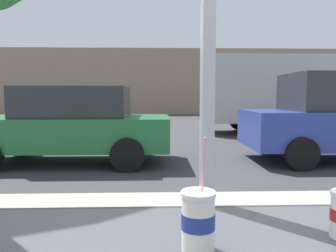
% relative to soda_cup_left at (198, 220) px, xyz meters
% --- Properties ---
extents(ground_plane, '(60.00, 60.00, 0.00)m').
position_rel_soda_cup_left_xyz_m(ground_plane, '(0.09, 8.34, -1.06)').
color(ground_plane, '#38383A').
extents(sidewalk_strip, '(16.00, 2.80, 0.12)m').
position_rel_soda_cup_left_xyz_m(sidewalk_strip, '(0.09, 1.94, -1.00)').
color(sidewalk_strip, '#9E998E').
rests_on(sidewalk_strip, ground).
extents(window_wall, '(2.94, 0.20, 2.90)m').
position_rel_soda_cup_left_xyz_m(window_wall, '(0.09, 0.42, 0.72)').
color(window_wall, '#2D2D33').
rests_on(window_wall, ground).
extents(building_facade_far, '(28.00, 1.20, 4.90)m').
position_rel_soda_cup_left_xyz_m(building_facade_far, '(0.09, 23.81, 1.39)').
color(building_facade_far, gray).
rests_on(building_facade_far, ground).
extents(soda_cup_left, '(0.10, 0.10, 0.33)m').
position_rel_soda_cup_left_xyz_m(soda_cup_left, '(0.00, 0.00, 0.00)').
color(soda_cup_left, silver).
rests_on(soda_cup_left, window_counter).
extents(parked_car_green, '(4.20, 1.91, 1.60)m').
position_rel_soda_cup_left_xyz_m(parked_car_green, '(-1.94, 5.89, -0.24)').
color(parked_car_green, '#236B38').
rests_on(parked_car_green, ground).
extents(box_truck, '(6.68, 2.44, 2.83)m').
position_rel_soda_cup_left_xyz_m(box_truck, '(4.90, 11.09, 0.50)').
color(box_truck, beige).
rests_on(box_truck, ground).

